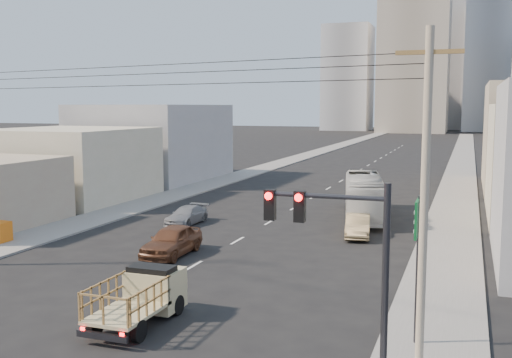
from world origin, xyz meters
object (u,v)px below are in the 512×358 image
Objects in this scene: city_bus at (364,196)px; utility_pole at (424,202)px; flatbed_pickup at (140,294)px; sedan_grey at (187,215)px; sedan_tan at (358,226)px; traffic_signal at (344,257)px; sedan_brown at (172,241)px; green_sign at (418,234)px.

city_bus is 1.08× the size of utility_pole.
sedan_grey is at bearing 111.06° from flatbed_pickup.
sedan_tan is 0.68× the size of traffic_signal.
flatbed_pickup is at bearing -69.91° from sedan_brown.
sedan_tan is (4.86, 17.15, -0.43)m from flatbed_pickup.
flatbed_pickup is 1.09× the size of sedan_tan.
utility_pole is at bearing -46.31° from sedan_grey.
sedan_tan is at bearing 74.17° from flatbed_pickup.
utility_pole is at bearing -82.33° from green_sign.
traffic_signal is at bearing -25.05° from flatbed_pickup.
traffic_signal is (3.31, -20.97, 3.41)m from sedan_tan.
flatbed_pickup is at bearing -111.26° from city_bus.
traffic_signal is (11.76, -13.10, 3.29)m from sedan_brown.
green_sign is (1.39, 5.01, -0.34)m from traffic_signal.
city_bus is 25.91m from utility_pole.
sedan_brown is (-7.73, -14.40, -0.72)m from city_bus.
sedan_tan is 1.00× the size of sedan_grey.
city_bus is 2.67× the size of sedan_tan.
city_bus is 12.60m from sedan_grey.
sedan_tan reaches higher than sedan_grey.
sedan_grey is at bearing 170.85° from sedan_tan.
green_sign is (5.42, -22.49, 2.23)m from city_bus.
flatbed_pickup is 0.44× the size of utility_pole.
utility_pole reaches higher than city_bus.
sedan_tan is 0.41× the size of utility_pole.
sedan_brown is 8.46m from sedan_grey.
flatbed_pickup reaches higher than sedan_tan.
green_sign is 2.91m from utility_pole.
green_sign is at bearing 7.07° from flatbed_pickup.
green_sign is at bearing -82.57° from sedan_tan.
utility_pole is (16.52, -18.49, 4.60)m from sedan_grey.
utility_pole reaches higher than sedan_tan.
utility_pole reaches higher than traffic_signal.
utility_pole is (1.73, 2.51, 1.11)m from traffic_signal.
city_bus is 16.36m from sedan_brown.
sedan_brown is 11.55m from sedan_tan.
city_bus is 2.67× the size of sedan_grey.
flatbed_pickup is 9.50m from traffic_signal.
city_bus reaches higher than sedan_grey.
sedan_grey is 22.97m from green_sign.
sedan_grey is at bearing 109.90° from sedan_brown.
sedan_brown is at bearing 111.15° from flatbed_pickup.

